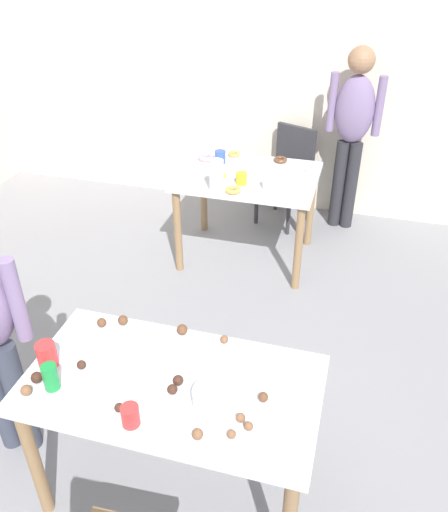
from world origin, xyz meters
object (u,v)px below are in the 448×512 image
Objects in this scene: dining_table_far at (248,187)px; chair_far_table at (288,169)px; pitcher_far at (216,176)px; dining_table_near at (173,398)px; soda_can at (51,377)px; mixing_bowl at (215,399)px; person_adult_far at (353,125)px.

chair_far_table reaches higher than dining_table_far.
pitcher_far is (-0.36, -1.09, 0.37)m from chair_far_table.
dining_table_near is 5.45× the size of pitcher_far.
dining_table_near is at bearing 19.39° from soda_can.
pitcher_far is (-0.15, -0.34, 0.22)m from dining_table_far.
chair_far_table is (0.02, 2.93, -0.15)m from dining_table_near.
dining_table_near and dining_table_far have the same top height.
chair_far_table is 3.15m from soda_can.
soda_can is at bearing -172.99° from mixing_bowl.
person_adult_far is at bearing 46.76° from dining_table_far.
person_adult_far is at bearing 79.71° from dining_table_near.
chair_far_table is at bearing 71.79° from pitcher_far.
pitcher_far reaches higher than soda_can.
pitcher_far is at bearing -114.18° from dining_table_far.
soda_can reaches higher than dining_table_far.
mixing_bowl is (0.19, -3.01, 0.30)m from chair_far_table.
mixing_bowl is at bearing -20.38° from dining_table_near.
person_adult_far reaches higher than mixing_bowl.
pitcher_far is at bearing 106.07° from mixing_bowl.
dining_table_near is at bearing -90.47° from chair_far_table.
mixing_bowl is 2.00m from pitcher_far.
person_adult_far reaches higher than soda_can.
chair_far_table is 1.21m from pitcher_far.
pitcher_far is at bearing -108.21° from chair_far_table.
dining_table_near is 6.99× the size of mixing_bowl.
chair_far_table is at bearing 80.89° from soda_can.
dining_table_near is 0.53m from soda_can.
chair_far_table is 3.72× the size of pitcher_far.
dining_table_far is 1.22× the size of chair_far_table.
chair_far_table is at bearing 89.53° from dining_table_near.
dining_table_near is 0.28m from mixing_bowl.
person_adult_far is 3.04m from mixing_bowl.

